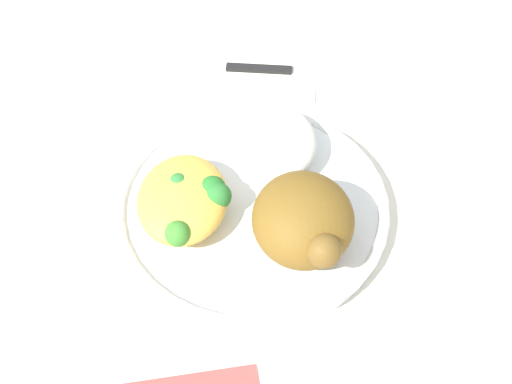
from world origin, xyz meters
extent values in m
plane|color=silver|center=(0.00, 0.00, 0.00)|extent=(2.00, 2.00, 0.00)
cylinder|color=white|center=(0.00, 0.00, 0.01)|extent=(0.26, 0.26, 0.02)
torus|color=white|center=(0.00, 0.00, 0.02)|extent=(0.26, 0.26, 0.01)
ellipsoid|color=brown|center=(0.05, 0.04, 0.05)|extent=(0.10, 0.09, 0.06)
sphere|color=brown|center=(0.09, 0.06, 0.07)|extent=(0.03, 0.03, 0.03)
ellipsoid|color=white|center=(-0.06, 0.03, 0.04)|extent=(0.10, 0.07, 0.03)
ellipsoid|color=#F2B946|center=(0.01, -0.06, 0.04)|extent=(0.11, 0.08, 0.03)
sphere|color=#297A2C|center=(0.01, -0.04, 0.04)|extent=(0.03, 0.03, 0.03)
sphere|color=#2E7E32|center=(0.01, -0.03, 0.04)|extent=(0.03, 0.03, 0.03)
sphere|color=#418D30|center=(0.05, -0.06, 0.04)|extent=(0.02, 0.02, 0.02)
sphere|color=#328439|center=(0.00, -0.07, 0.04)|extent=(0.02, 0.02, 0.02)
cube|color=silver|center=(-0.17, -0.01, 0.00)|extent=(0.02, 0.11, 0.01)
cube|color=silver|center=(-0.17, 0.06, 0.00)|extent=(0.03, 0.04, 0.00)
cube|color=black|center=(-0.21, 0.01, 0.00)|extent=(0.02, 0.08, 0.01)
cube|color=#B2B2B7|center=(-0.21, 0.10, 0.00)|extent=(0.03, 0.11, 0.00)
camera|label=1|loc=(0.34, 0.00, 0.46)|focal=40.84mm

